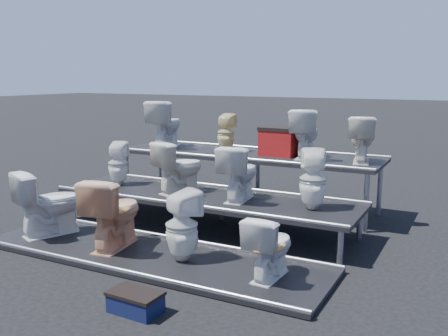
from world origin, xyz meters
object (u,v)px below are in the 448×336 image
at_px(toilet_4, 118,163).
at_px(toilet_11, 361,139).
at_px(toilet_0, 50,203).
at_px(toilet_3, 270,246).
at_px(red_crate, 280,143).
at_px(toilet_1, 114,212).
at_px(toilet_5, 179,167).
at_px(toilet_8, 166,124).
at_px(toilet_2, 182,226).
at_px(toilet_9, 226,133).
at_px(step_stool, 136,304).
at_px(toilet_6, 239,173).
at_px(toilet_10, 305,133).
at_px(toilet_7, 313,179).

xyz_separation_m(toilet_4, toilet_11, (3.26, 1.30, 0.41)).
height_order(toilet_0, toilet_3, toilet_0).
height_order(toilet_0, red_crate, red_crate).
bearing_deg(toilet_1, toilet_11, -140.11).
relative_size(toilet_5, red_crate, 1.35).
height_order(toilet_1, toilet_8, toilet_8).
xyz_separation_m(toilet_2, red_crate, (0.09, 2.67, 0.60)).
height_order(toilet_5, red_crate, red_crate).
bearing_deg(toilet_9, toilet_11, 176.53).
height_order(toilet_2, toilet_11, toilet_11).
distance_m(toilet_5, toilet_11, 2.57).
bearing_deg(toilet_2, step_stool, 124.82).
relative_size(toilet_4, toilet_6, 0.88).
distance_m(toilet_8, toilet_9, 1.15).
relative_size(toilet_6, toilet_10, 1.00).
bearing_deg(toilet_8, toilet_7, 146.02).
xyz_separation_m(toilet_2, toilet_6, (0.06, 1.30, 0.37)).
height_order(toilet_4, toilet_11, toilet_11).
distance_m(toilet_6, step_stool, 2.55).
bearing_deg(step_stool, toilet_2, 103.57).
distance_m(toilet_7, toilet_8, 3.30).
height_order(toilet_7, toilet_9, toilet_9).
relative_size(toilet_3, toilet_10, 0.90).
bearing_deg(toilet_11, toilet_8, -11.61).
distance_m(toilet_4, toilet_8, 1.38).
relative_size(toilet_11, red_crate, 1.23).
relative_size(toilet_3, toilet_8, 0.83).
bearing_deg(toilet_8, toilet_9, 169.42).
distance_m(toilet_1, toilet_6, 1.68).
bearing_deg(red_crate, toilet_2, -89.70).
xyz_separation_m(toilet_3, toilet_10, (-0.52, 2.60, 0.84)).
distance_m(toilet_7, step_stool, 2.68).
bearing_deg(toilet_3, toilet_11, -94.04).
bearing_deg(toilet_9, toilet_3, 121.65).
xyz_separation_m(toilet_5, toilet_7, (1.91, 0.00, 0.01)).
xyz_separation_m(toilet_7, toilet_8, (-3.00, 1.30, 0.43)).
xyz_separation_m(toilet_1, toilet_8, (-1.00, 2.60, 0.77)).
distance_m(toilet_8, toilet_11, 3.28).
height_order(toilet_1, toilet_2, toilet_1).
xyz_separation_m(toilet_5, toilet_6, (0.92, 0.00, 0.00)).
distance_m(toilet_4, red_crate, 2.45).
distance_m(toilet_2, toilet_10, 2.76).
relative_size(toilet_3, toilet_11, 1.00).
bearing_deg(toilet_11, red_crate, -14.91).
height_order(toilet_3, toilet_6, toilet_6).
bearing_deg(toilet_10, toilet_9, -11.35).
bearing_deg(toilet_11, toilet_6, 34.07).
relative_size(toilet_10, toilet_11, 1.11).
xyz_separation_m(toilet_0, toilet_8, (0.03, 2.60, 0.78)).
bearing_deg(toilet_9, toilet_7, 141.48).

